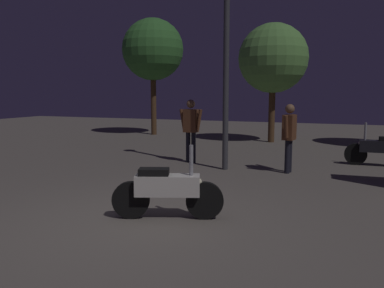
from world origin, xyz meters
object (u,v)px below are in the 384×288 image
Objects in this scene: motorcycle_white_foreground at (167,190)px; streetlamp_near at (227,20)px; person_rider_beside at (191,125)px; person_bystander_far at (289,132)px; motorcycle_black_parked_left at (380,149)px.

streetlamp_near is (-0.26, 3.91, 3.12)m from motorcycle_white_foreground.
person_bystander_far is at bearing 83.93° from person_rider_beside.
motorcycle_black_parked_left is 4.87m from person_rider_beside.
person_bystander_far reaches higher than motorcycle_black_parked_left.
motorcycle_black_parked_left is 0.29× the size of streetlamp_near.
motorcycle_white_foreground is 4.28m from person_bystander_far.
person_bystander_far is (2.62, -0.43, -0.05)m from person_rider_beside.
streetlamp_near reaches higher than motorcycle_white_foreground.
person_rider_beside reaches higher than motorcycle_white_foreground.
streetlamp_near is (-3.55, -1.83, 3.12)m from motorcycle_black_parked_left.
person_rider_beside is 1.05× the size of person_bystander_far.
motorcycle_white_foreground is at bearing -86.22° from streetlamp_near.
person_rider_beside is (-1.39, 4.50, 0.57)m from motorcycle_white_foreground.
streetlamp_near reaches higher than motorcycle_black_parked_left.
streetlamp_near is (1.13, -0.59, 2.55)m from person_rider_beside.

